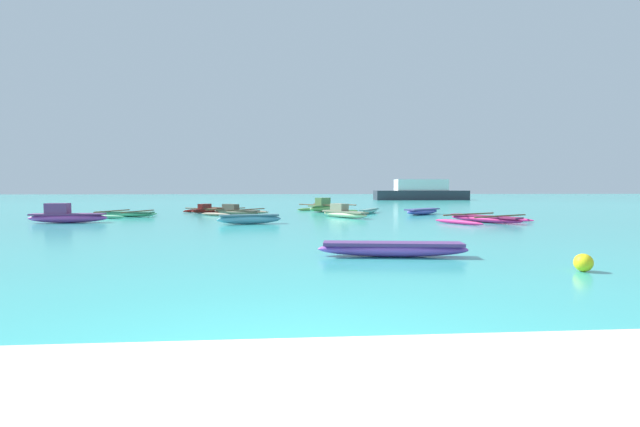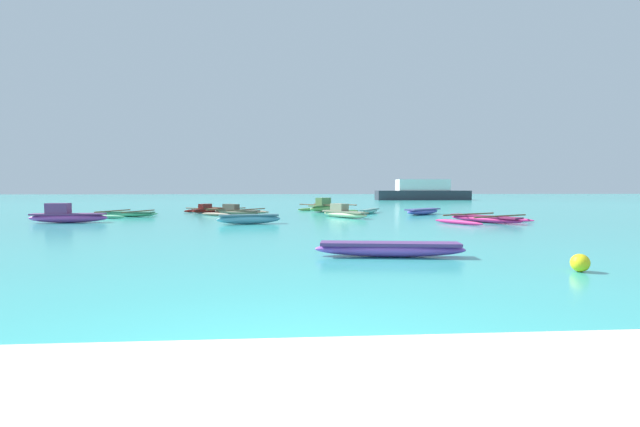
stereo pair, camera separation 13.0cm
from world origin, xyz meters
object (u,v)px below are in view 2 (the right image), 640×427
at_px(moored_boat_2, 370,211).
at_px(distant_ferry, 422,192).
at_px(moored_boat_5, 236,211).
at_px(moored_boat_6, 390,249).
at_px(mooring_buoy_1, 580,263).
at_px(moored_boat_4, 343,213).
at_px(moored_boat_3, 423,211).
at_px(moored_boat_0, 327,207).
at_px(moored_boat_8, 249,219).
at_px(moored_boat_1, 126,214).
at_px(moored_boat_7, 67,216).
at_px(moored_boat_9, 485,219).
at_px(moored_boat_10, 209,210).

height_order(moored_boat_2, distant_ferry, distant_ferry).
bearing_deg(moored_boat_5, moored_boat_6, -34.08).
bearing_deg(mooring_buoy_1, moored_boat_5, 115.35).
xyz_separation_m(moored_boat_2, distant_ferry, (13.81, 32.48, 1.03)).
xyz_separation_m(moored_boat_2, moored_boat_4, (-2.24, -3.84, 0.11)).
xyz_separation_m(moored_boat_3, mooring_buoy_1, (-2.64, -18.53, -0.03)).
relative_size(moored_boat_0, moored_boat_8, 1.49).
bearing_deg(moored_boat_3, moored_boat_1, 143.66).
bearing_deg(mooring_buoy_1, moored_boat_2, 91.47).
distance_m(moored_boat_2, moored_boat_7, 17.43).
bearing_deg(moored_boat_8, moored_boat_3, 20.39).
relative_size(moored_boat_5, mooring_buoy_1, 12.27).
xyz_separation_m(moored_boat_1, moored_boat_9, (19.20, -5.67, 0.02)).
bearing_deg(moored_boat_7, moored_boat_3, 11.39).
bearing_deg(moored_boat_0, moored_boat_5, 161.57).
height_order(moored_boat_5, moored_boat_7, moored_boat_7).
xyz_separation_m(moored_boat_5, moored_boat_9, (13.01, -7.46, -0.03)).
height_order(moored_boat_0, moored_boat_3, moored_boat_0).
relative_size(moored_boat_3, moored_boat_8, 0.99).
bearing_deg(moored_boat_7, moored_boat_5, 36.59).
bearing_deg(mooring_buoy_1, moored_boat_6, 147.51).
bearing_deg(moored_boat_1, distant_ferry, 66.81).
distance_m(moored_boat_10, mooring_buoy_1, 24.52).
height_order(moored_boat_6, mooring_buoy_1, mooring_buoy_1).
height_order(moored_boat_1, moored_boat_7, moored_boat_7).
relative_size(moored_boat_3, moored_boat_7, 0.81).
bearing_deg(moored_boat_6, moored_boat_4, 95.11).
bearing_deg(moored_boat_9, distant_ferry, 138.79).
distance_m(moored_boat_1, moored_boat_10, 5.65).
bearing_deg(moored_boat_7, mooring_buoy_1, -42.25).
relative_size(moored_boat_8, distant_ferry, 0.22).
xyz_separation_m(moored_boat_3, moored_boat_10, (-14.02, 3.18, -0.01)).
height_order(moored_boat_0, mooring_buoy_1, moored_boat_0).
height_order(moored_boat_4, moored_boat_10, moored_boat_4).
distance_m(moored_boat_0, moored_boat_5, 6.73).
distance_m(moored_boat_6, moored_boat_9, 12.26).
bearing_deg(moored_boat_1, moored_boat_3, 18.74).
height_order(moored_boat_0, moored_boat_1, moored_boat_0).
bearing_deg(moored_boat_2, moored_boat_1, 126.77).
distance_m(moored_boat_8, moored_boat_9, 11.44).
height_order(moored_boat_5, moored_boat_9, moored_boat_5).
bearing_deg(mooring_buoy_1, moored_boat_8, 122.66).
bearing_deg(moored_boat_0, moored_boat_10, 141.90).
bearing_deg(moored_boat_10, moored_boat_2, -67.61).
bearing_deg(mooring_buoy_1, moored_boat_3, 81.90).
xyz_separation_m(moored_boat_2, moored_boat_8, (-7.21, -7.94, 0.08)).
bearing_deg(moored_boat_7, moored_boat_8, -12.21).
relative_size(moored_boat_1, moored_boat_6, 1.03).
bearing_deg(moored_boat_7, moored_boat_6, -43.71).
bearing_deg(moored_boat_10, moored_boat_9, -90.98).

